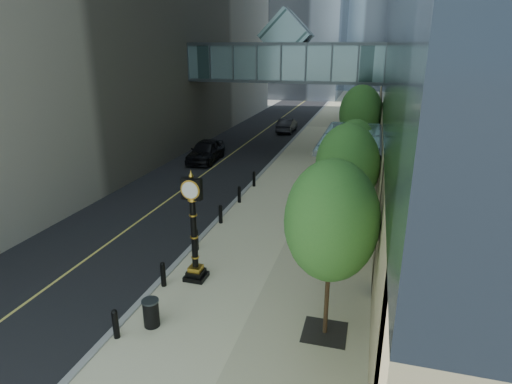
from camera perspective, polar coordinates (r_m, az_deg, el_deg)
ground at (r=13.18m, az=-9.78°, el=-23.24°), size 320.00×320.00×0.00m
road at (r=50.83m, az=2.12°, el=8.92°), size 8.00×180.00×0.02m
sidewalk at (r=49.63m, az=11.24°, el=8.36°), size 8.00×180.00×0.06m
curb at (r=50.07m, az=6.63°, el=8.69°), size 0.25×180.00×0.07m
skywalk at (r=37.50m, az=4.02°, el=17.19°), size 17.00×4.20×5.80m
entrance_canopy at (r=23.20m, az=12.61°, el=7.01°), size 3.00×8.00×4.38m
bollard_row at (r=20.85m, az=-6.25°, el=-4.62°), size 0.20×16.20×0.90m
street_trees at (r=24.44m, az=13.00°, el=6.73°), size 3.02×28.56×6.22m
street_clock at (r=16.59m, az=-8.26°, el=-5.72°), size 0.82×0.82×4.33m
trash_bin at (r=14.90m, az=-13.80°, el=-15.48°), size 0.67×0.67×0.90m
pedestrian at (r=18.19m, az=7.95°, el=-7.06°), size 0.71×0.60×1.65m
car_near at (r=34.48m, az=-6.72°, el=5.49°), size 2.24×5.11×1.71m
car_far at (r=46.48m, az=4.14°, el=8.88°), size 1.57×4.45×1.47m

